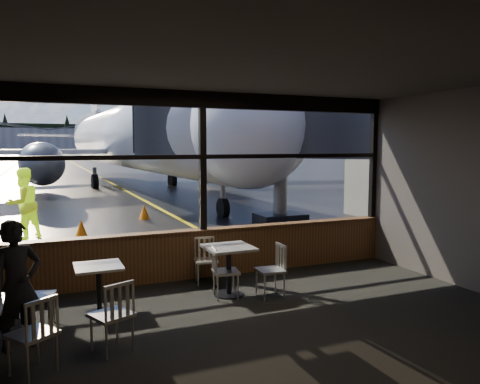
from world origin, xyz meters
TOP-DOWN VIEW (x-y plane):
  - ground_plane at (0.00, 120.00)m, footprint 520.00×520.00m
  - carpet_floor at (0.00, -3.00)m, footprint 8.00×6.00m
  - ceiling at (0.00, -3.00)m, footprint 8.00×6.00m
  - wall_back at (0.00, -6.00)m, footprint 8.00×0.04m
  - window_sill at (0.00, 0.00)m, footprint 8.00×0.28m
  - window_header at (0.00, 0.00)m, footprint 8.00×0.18m
  - mullion_centre at (0.00, 0.00)m, footprint 0.12×0.12m
  - mullion_right at (3.95, 0.00)m, footprint 0.12×0.12m
  - window_transom at (0.00, 0.00)m, footprint 8.00×0.10m
  - airliner at (2.52, 19.53)m, footprint 32.84×38.75m
  - jet_bridge at (3.60, 5.50)m, footprint 9.17×11.21m
  - cafe_table_near at (0.04, -1.23)m, footprint 0.76×0.76m
  - cafe_table_mid at (-2.06, -1.28)m, footprint 0.68×0.68m
  - chair_near_e at (0.63, -1.58)m, footprint 0.51×0.51m
  - chair_near_w at (-0.05, -1.32)m, footprint 0.54×0.54m
  - chair_near_n at (-0.10, -0.44)m, footprint 0.54×0.54m
  - chair_mid_s at (-2.07, -2.68)m, footprint 0.65×0.65m
  - chair_mid_w at (-2.90, -1.55)m, footprint 0.58×0.58m
  - chair_left_s at (-2.94, -2.93)m, footprint 0.68×0.68m
  - passenger at (-3.11, -2.13)m, footprint 0.69×0.59m
  - ground_crew at (-3.27, 5.41)m, footprint 1.18×1.14m
  - cone_nose at (0.40, 7.57)m, footprint 0.37×0.37m
  - terminal_annex at (10.00, 2.50)m, footprint 5.00×7.00m
  - hangar_mid at (0.00, 185.00)m, footprint 38.00×15.00m
  - hangar_right at (60.00, 178.00)m, footprint 50.00×20.00m
  - fuel_tank_c at (-10.00, 182.00)m, footprint 8.00×8.00m
  - treeline at (0.00, 210.00)m, footprint 360.00×3.00m
  - cone_extra at (-1.84, 5.11)m, footprint 0.34×0.34m

SIDE VIEW (x-z plane):
  - ground_plane at x=0.00m, z-range 0.00..0.00m
  - carpet_floor at x=0.00m, z-range 0.01..0.01m
  - cone_extra at x=-1.84m, z-range 0.00..0.48m
  - cone_nose at x=0.40m, z-range 0.00..0.51m
  - cafe_table_mid at x=-2.06m, z-range 0.00..0.74m
  - cafe_table_near at x=0.04m, z-range 0.00..0.84m
  - chair_near_n at x=-0.10m, z-range 0.00..0.84m
  - chair_near_w at x=-0.05m, z-range 0.00..0.86m
  - chair_mid_w at x=-2.90m, z-range 0.00..0.89m
  - chair_near_e at x=0.63m, z-range 0.00..0.89m
  - window_sill at x=0.00m, z-range 0.00..0.90m
  - chair_left_s at x=-2.94m, z-range 0.00..0.90m
  - chair_mid_s at x=-2.07m, z-range 0.00..0.91m
  - passenger at x=-3.11m, z-range 0.00..1.61m
  - ground_crew at x=-3.27m, z-range 0.00..1.92m
  - wall_back at x=0.00m, z-range 0.00..3.50m
  - mullion_centre at x=0.00m, z-range 0.90..3.50m
  - mullion_right at x=3.95m, z-range 0.90..3.50m
  - window_transom at x=0.00m, z-range 2.26..2.34m
  - jet_bridge at x=3.60m, z-range 0.00..4.89m
  - terminal_annex at x=10.00m, z-range 0.00..6.00m
  - fuel_tank_c at x=-10.00m, z-range 0.00..6.00m
  - window_header at x=0.00m, z-range 3.20..3.50m
  - ceiling at x=0.00m, z-range 3.48..3.52m
  - hangar_mid at x=0.00m, z-range 0.00..10.00m
  - airliner at x=2.52m, z-range 0.00..11.40m
  - hangar_right at x=60.00m, z-range 0.00..12.00m
  - treeline at x=0.00m, z-range 0.00..12.00m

